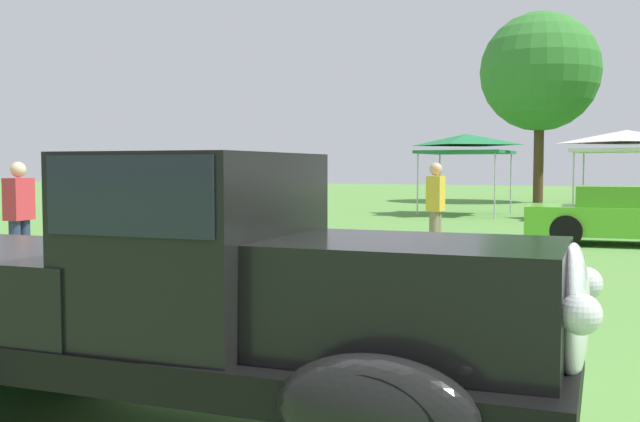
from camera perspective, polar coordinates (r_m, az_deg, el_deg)
The scene contains 8 objects.
feature_pickup_truck at distance 4.40m, azimuth -10.12°, elevation -6.47°, with size 4.60×2.08×1.70m.
show_car_burgundy at distance 20.65m, azimuth -11.86°, elevation 0.54°, with size 4.10×1.87×1.22m.
show_car_lime at distance 16.47m, azimuth 22.77°, elevation -0.37°, with size 4.32×2.16×1.22m.
spectator_between_cars at distance 12.76m, azimuth 8.93°, elevation 0.23°, with size 0.26×0.41×1.69m.
spectator_by_row at distance 11.34m, azimuth -22.25°, elevation -0.38°, with size 0.29×0.43×1.69m.
canopy_tent_left_field at distance 25.09m, azimuth 11.22°, elevation 5.22°, with size 2.79×2.79×2.71m.
canopy_tent_center_field at distance 23.84m, azimuth 22.60°, elevation 5.12°, with size 2.93×2.93×2.71m.
treeline_far_left at distance 34.72m, azimuth 16.67°, elevation 10.26°, with size 5.27×5.27×8.47m.
Camera 1 is at (2.03, -3.94, 1.62)m, focal length 41.35 mm.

